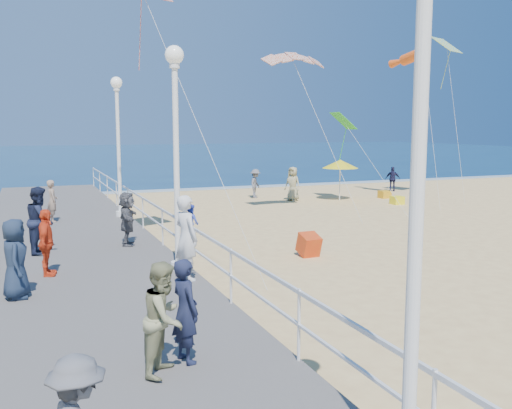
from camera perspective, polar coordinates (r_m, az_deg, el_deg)
name	(u,v)px	position (r m, az deg, el deg)	size (l,w,h in m)	color
ground	(366,266)	(16.30, 10.91, -6.02)	(160.00, 160.00, 0.00)	#E8C479
ocean	(96,156)	(78.83, -15.73, 4.71)	(160.00, 90.00, 0.05)	navy
surf_line	(180,190)	(35.06, -7.57, 1.47)	(160.00, 1.20, 0.04)	silver
boardwalk	(87,287)	(13.80, -16.51, -7.88)	(5.00, 44.00, 0.40)	slate
railing	(190,234)	(13.99, -6.64, -2.98)	(0.05, 42.00, 0.55)	white
lamp_post_near	(419,148)	(5.40, 15.98, 5.46)	(0.44, 0.44, 5.32)	white
lamp_post_mid	(176,135)	(13.67, -8.02, 6.92)	(0.44, 0.44, 5.32)	white
lamp_post_far	(118,132)	(22.50, -13.64, 7.09)	(0.44, 0.44, 5.32)	white
woman_holding_toddler	(186,238)	(12.94, -6.98, -3.32)	(0.71, 0.46, 1.94)	silver
toddler_held	(191,223)	(13.07, -6.54, -1.82)	(0.42, 0.33, 0.86)	blue
spectator_0	(185,311)	(8.56, -7.08, -10.48)	(0.57, 0.37, 1.56)	#191E39
spectator_1	(164,318)	(8.22, -9.15, -11.12)	(0.78, 0.61, 1.60)	#959467
spectator_3	(46,243)	(14.08, -20.23, -3.61)	(0.92, 0.38, 1.57)	red
spectator_4	(15,259)	(12.48, -22.95, -5.03)	(0.80, 0.52, 1.63)	#1B283D
spectator_5	(127,219)	(17.06, -12.75, -1.39)	(1.46, 0.46, 1.57)	#4E4E53
spectator_6	(52,201)	(22.00, -19.70, 0.33)	(0.56, 0.37, 1.54)	gray
spectator_7	(40,220)	(16.65, -20.80, -1.47)	(0.89, 0.70, 1.84)	#181E36
beach_walker_a	(256,184)	(30.98, -0.05, 2.11)	(1.01, 0.58, 1.57)	slate
beach_walker_b	(393,179)	(35.15, 13.51, 2.50)	(0.87, 0.36, 1.48)	#1B1B3C
beach_walker_c	(293,184)	(29.81, 3.69, 2.08)	(0.87, 0.57, 1.78)	#9A946A
box_kite	(309,247)	(17.10, 5.31, -4.23)	(0.55, 0.55, 0.60)	red
beach_umbrella	(340,164)	(30.24, 8.42, 4.03)	(1.90, 1.90, 2.14)	white
beach_chair_left	(385,194)	(31.73, 12.73, 0.99)	(0.55, 0.55, 0.40)	orange
beach_chair_right	(397,200)	(29.36, 13.93, 0.42)	(0.55, 0.55, 0.40)	yellow
kite_parafoil	(294,56)	(24.78, 3.85, 14.58)	(2.69, 0.90, 0.30)	#C44217
kite_windsock	(415,56)	(31.44, 15.58, 14.13)	(0.56, 0.56, 2.67)	#FF5615
kite_diamond_multi	(447,45)	(32.31, 18.52, 14.90)	(1.44, 1.44, 0.02)	blue
kite_diamond_green	(343,121)	(29.91, 8.72, 8.27)	(1.33, 1.33, 0.02)	green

